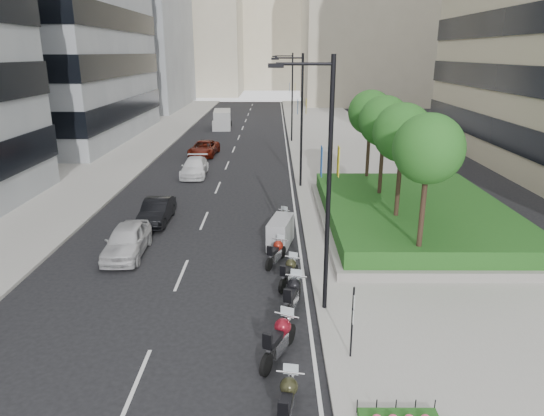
{
  "coord_description": "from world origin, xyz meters",
  "views": [
    {
      "loc": [
        2.45,
        -14.77,
        9.05
      ],
      "look_at": [
        2.35,
        7.1,
        2.0
      ],
      "focal_mm": 32.0,
      "sensor_mm": 36.0,
      "label": 1
    }
  ],
  "objects_px": {
    "motorcycle_1": "(279,339)",
    "parking_sign": "(352,319)",
    "lamp_post_2": "(291,93)",
    "car_b": "(157,211)",
    "motorcycle_2": "(293,296)",
    "car_d": "(204,148)",
    "lamp_post_0": "(325,177)",
    "delivery_van": "(222,120)",
    "motorcycle_0": "(288,402)",
    "car_c": "(195,167)",
    "lamp_post_1": "(299,115)",
    "motorcycle_5": "(281,232)",
    "car_a": "(127,240)",
    "motorcycle_4": "(276,252)",
    "motorcycle_3": "(289,272)",
    "motorcycle_6": "(280,221)"
  },
  "relations": [
    {
      "from": "parking_sign",
      "to": "car_a",
      "type": "height_order",
      "value": "parking_sign"
    },
    {
      "from": "motorcycle_6",
      "to": "lamp_post_0",
      "type": "bearing_deg",
      "value": -146.02
    },
    {
      "from": "car_b",
      "to": "car_a",
      "type": "bearing_deg",
      "value": -93.93
    },
    {
      "from": "parking_sign",
      "to": "motorcycle_5",
      "type": "relative_size",
      "value": 1.03
    },
    {
      "from": "motorcycle_5",
      "to": "car_b",
      "type": "bearing_deg",
      "value": 76.31
    },
    {
      "from": "motorcycle_6",
      "to": "car_b",
      "type": "relative_size",
      "value": 0.47
    },
    {
      "from": "lamp_post_2",
      "to": "delivery_van",
      "type": "xyz_separation_m",
      "value": [
        -8.13,
        9.55,
        -4.03
      ]
    },
    {
      "from": "motorcycle_1",
      "to": "motorcycle_6",
      "type": "distance_m",
      "value": 11.33
    },
    {
      "from": "lamp_post_0",
      "to": "car_d",
      "type": "height_order",
      "value": "lamp_post_0"
    },
    {
      "from": "motorcycle_0",
      "to": "motorcycle_4",
      "type": "relative_size",
      "value": 1.15
    },
    {
      "from": "parking_sign",
      "to": "delivery_van",
      "type": "relative_size",
      "value": 0.46
    },
    {
      "from": "lamp_post_2",
      "to": "car_b",
      "type": "distance_m",
      "value": 26.96
    },
    {
      "from": "motorcycle_4",
      "to": "motorcycle_5",
      "type": "height_order",
      "value": "motorcycle_5"
    },
    {
      "from": "lamp_post_2",
      "to": "motorcycle_4",
      "type": "bearing_deg",
      "value": -92.95
    },
    {
      "from": "motorcycle_4",
      "to": "car_d",
      "type": "relative_size",
      "value": 0.4
    },
    {
      "from": "motorcycle_0",
      "to": "lamp_post_2",
      "type": "bearing_deg",
      "value": 7.75
    },
    {
      "from": "lamp_post_0",
      "to": "car_b",
      "type": "height_order",
      "value": "lamp_post_0"
    },
    {
      "from": "car_b",
      "to": "delivery_van",
      "type": "distance_m",
      "value": 34.85
    },
    {
      "from": "motorcycle_0",
      "to": "motorcycle_6",
      "type": "bearing_deg",
      "value": 9.69
    },
    {
      "from": "motorcycle_1",
      "to": "lamp_post_1",
      "type": "bearing_deg",
      "value": 20.23
    },
    {
      "from": "motorcycle_3",
      "to": "motorcycle_6",
      "type": "xyz_separation_m",
      "value": [
        -0.27,
        6.34,
        -0.01
      ]
    },
    {
      "from": "motorcycle_1",
      "to": "car_d",
      "type": "distance_m",
      "value": 31.52
    },
    {
      "from": "motorcycle_1",
      "to": "parking_sign",
      "type": "bearing_deg",
      "value": -68.8
    },
    {
      "from": "delivery_van",
      "to": "car_b",
      "type": "bearing_deg",
      "value": -94.73
    },
    {
      "from": "car_d",
      "to": "delivery_van",
      "type": "distance_m",
      "value": 16.6
    },
    {
      "from": "motorcycle_5",
      "to": "car_a",
      "type": "xyz_separation_m",
      "value": [
        -7.16,
        -1.15,
        0.03
      ]
    },
    {
      "from": "lamp_post_1",
      "to": "motorcycle_4",
      "type": "bearing_deg",
      "value": -97.06
    },
    {
      "from": "motorcycle_1",
      "to": "motorcycle_6",
      "type": "xyz_separation_m",
      "value": [
        0.18,
        11.33,
        -0.12
      ]
    },
    {
      "from": "lamp_post_1",
      "to": "motorcycle_0",
      "type": "xyz_separation_m",
      "value": [
        -1.35,
        -22.58,
        -4.47
      ]
    },
    {
      "from": "lamp_post_1",
      "to": "car_c",
      "type": "height_order",
      "value": "lamp_post_1"
    },
    {
      "from": "parking_sign",
      "to": "motorcycle_4",
      "type": "distance_m",
      "value": 7.55
    },
    {
      "from": "lamp_post_2",
      "to": "motorcycle_2",
      "type": "xyz_separation_m",
      "value": [
        -1.02,
        -35.03,
        -4.43
      ]
    },
    {
      "from": "parking_sign",
      "to": "car_a",
      "type": "relative_size",
      "value": 0.59
    },
    {
      "from": "lamp_post_2",
      "to": "motorcycle_2",
      "type": "relative_size",
      "value": 3.83
    },
    {
      "from": "lamp_post_1",
      "to": "motorcycle_0",
      "type": "distance_m",
      "value": 23.06
    },
    {
      "from": "motorcycle_5",
      "to": "car_a",
      "type": "height_order",
      "value": "car_a"
    },
    {
      "from": "lamp_post_0",
      "to": "parking_sign",
      "type": "relative_size",
      "value": 3.6
    },
    {
      "from": "motorcycle_1",
      "to": "motorcycle_2",
      "type": "xyz_separation_m",
      "value": [
        0.51,
        2.84,
        -0.02
      ]
    },
    {
      "from": "motorcycle_2",
      "to": "delivery_van",
      "type": "relative_size",
      "value": 0.43
    },
    {
      "from": "motorcycle_0",
      "to": "car_b",
      "type": "bearing_deg",
      "value": 33.82
    },
    {
      "from": "motorcycle_2",
      "to": "car_d",
      "type": "distance_m",
      "value": 28.87
    },
    {
      "from": "motorcycle_2",
      "to": "motorcycle_3",
      "type": "distance_m",
      "value": 2.16
    },
    {
      "from": "lamp_post_0",
      "to": "delivery_van",
      "type": "bearing_deg",
      "value": 100.35
    },
    {
      "from": "car_d",
      "to": "motorcycle_4",
      "type": "bearing_deg",
      "value": -70.28
    },
    {
      "from": "car_c",
      "to": "motorcycle_3",
      "type": "bearing_deg",
      "value": -71.67
    },
    {
      "from": "motorcycle_2",
      "to": "motorcycle_5",
      "type": "bearing_deg",
      "value": 18.33
    },
    {
      "from": "motorcycle_1",
      "to": "lamp_post_2",
      "type": "bearing_deg",
      "value": 22.32
    },
    {
      "from": "lamp_post_2",
      "to": "car_c",
      "type": "relative_size",
      "value": 1.96
    },
    {
      "from": "lamp_post_1",
      "to": "delivery_van",
      "type": "relative_size",
      "value": 1.66
    },
    {
      "from": "lamp_post_0",
      "to": "car_c",
      "type": "height_order",
      "value": "lamp_post_0"
    }
  ]
}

